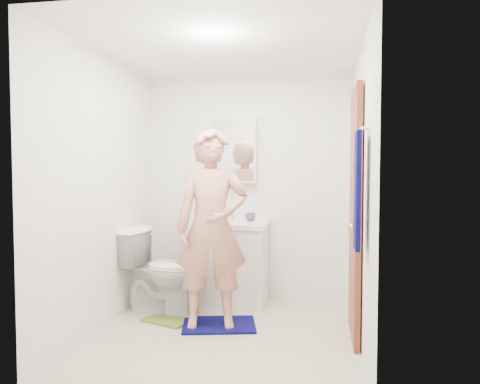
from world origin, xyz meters
name	(u,v)px	position (x,y,z in m)	size (l,w,h in m)	color
floor	(226,335)	(0.00, 0.00, -0.01)	(2.20, 2.40, 0.02)	beige
ceiling	(225,46)	(0.00, 0.00, 2.41)	(2.20, 2.40, 0.02)	white
wall_back	(248,187)	(0.00, 1.21, 1.20)	(2.20, 0.02, 2.40)	white
wall_front	(183,203)	(0.00, -1.21, 1.20)	(2.20, 0.02, 2.40)	white
wall_left	(101,191)	(-1.11, 0.00, 1.20)	(0.02, 2.40, 2.40)	white
wall_right	(362,194)	(1.11, 0.00, 1.20)	(0.02, 2.40, 2.40)	white
vanity_cabinet	(229,265)	(-0.15, 0.91, 0.40)	(0.75, 0.55, 0.80)	white
countertop	(229,224)	(-0.15, 0.91, 0.83)	(0.79, 0.59, 0.05)	white
sink_basin	(229,223)	(-0.15, 0.91, 0.84)	(0.40, 0.40, 0.03)	white
faucet	(233,214)	(-0.15, 1.09, 0.91)	(0.03, 0.03, 0.12)	silver
medicine_cabinet	(233,150)	(-0.15, 1.14, 1.60)	(0.50, 0.12, 0.70)	white
mirror_panel	(232,150)	(-0.15, 1.08, 1.60)	(0.46, 0.01, 0.66)	white
door	(355,214)	(1.07, 0.15, 1.02)	(0.05, 0.80, 2.05)	brown
door_knob	(352,228)	(1.03, -0.17, 0.95)	(0.07, 0.07, 0.07)	gold
towel	(357,191)	(1.03, -0.57, 1.25)	(0.03, 0.24, 0.80)	#08084F
towel_hook	(364,128)	(1.07, -0.57, 1.67)	(0.02, 0.02, 0.06)	silver
toilet	(164,271)	(-0.70, 0.46, 0.42)	(0.46, 0.82, 0.83)	white
bath_mat	(219,325)	(-0.10, 0.19, 0.01)	(0.64, 0.46, 0.02)	#08084F
green_rug	(171,319)	(-0.58, 0.27, 0.01)	(0.43, 0.36, 0.02)	olive
soap_dispenser	(199,213)	(-0.45, 0.84, 0.94)	(0.08, 0.08, 0.18)	#C2715A
toothbrush_cup	(250,217)	(0.06, 1.01, 0.89)	(0.11, 0.11, 0.09)	#51387C
man	(212,228)	(-0.15, 0.13, 0.88)	(0.63, 0.41, 1.72)	tan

